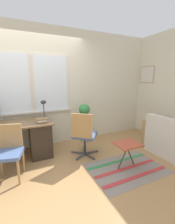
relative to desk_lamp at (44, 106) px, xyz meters
The scene contains 11 objects.
ground_plane 1.13m from the desk_lamp, 117.00° to the right, with size 14.00×14.00×0.00m, color tan.
wall_back_with_window 0.55m from the desk_lamp, 121.02° to the left, with size 9.00×0.12×2.70m.
wall_right_with_picture 2.97m from the desk_lamp, ahead, with size 0.08×9.00×2.70m.
desk_lamp is the anchor object (origin of this frame).
book_stack 0.38m from the desk_lamp, 108.05° to the right, with size 0.22×0.16×0.09m.
desk_chair_wooden 1.11m from the desk_lamp, 135.15° to the right, with size 0.49×0.50×0.84m.
office_chair_swivel 1.03m from the desk_lamp, 41.33° to the right, with size 0.62×0.62×0.93m.
plant_stand 1.06m from the desk_lamp, ahead, with size 0.20×0.20×0.60m.
potted_plant 0.95m from the desk_lamp, ahead, with size 0.27×0.27×0.38m.
floor_rug_striped 2.02m from the desk_lamp, 48.27° to the right, with size 1.32×0.90×0.01m.
folding_stool 1.84m from the desk_lamp, 46.83° to the right, with size 0.43×0.37×0.46m.
Camera 1 is at (-0.25, -2.73, 1.55)m, focal length 24.00 mm.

